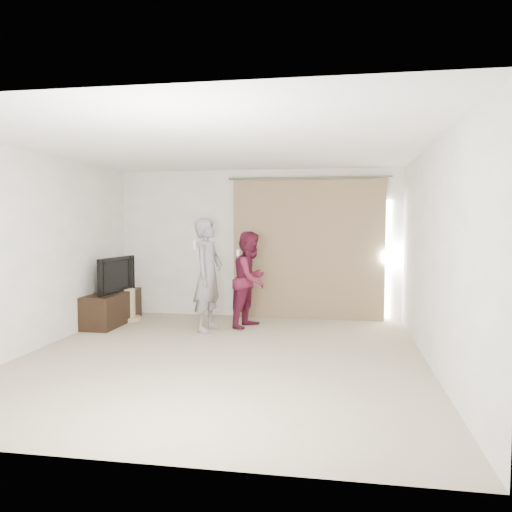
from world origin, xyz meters
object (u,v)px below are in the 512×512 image
at_px(tv_console, 112,308).
at_px(person_man, 208,275).
at_px(tv, 111,275).
at_px(person_woman, 251,279).

height_order(tv_console, person_man, person_man).
bearing_deg(tv_console, person_man, -7.98).
height_order(tv_console, tv, tv).
distance_m(tv_console, person_woman, 2.37).
bearing_deg(tv_console, person_woman, 3.45).
bearing_deg(person_man, tv, 172.02).
xyz_separation_m(tv_console, person_man, (1.71, -0.24, 0.61)).
distance_m(person_man, person_woman, 0.72).
bearing_deg(person_woman, tv_console, -176.55).
relative_size(tv_console, person_woman, 0.89).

